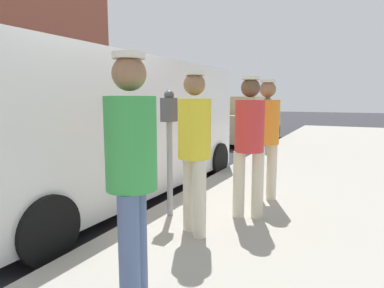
{
  "coord_description": "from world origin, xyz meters",
  "views": [
    {
      "loc": [
        3.3,
        -2.78,
        1.56
      ],
      "look_at": [
        1.65,
        0.6,
        1.05
      ],
      "focal_mm": 30.74,
      "sensor_mm": 36.0,
      "label": 1
    }
  ],
  "objects_px": {
    "pedestrian_in_orange": "(267,133)",
    "pedestrian_in_red": "(249,139)",
    "parking_meter_far": "(267,114)",
    "parked_van": "(112,125)",
    "parked_sedan_ahead": "(242,121)",
    "parking_meter_near": "(169,132)",
    "pedestrian_in_green": "(131,166)",
    "pedestrian_in_yellow": "(194,143)"
  },
  "relations": [
    {
      "from": "parking_meter_near",
      "to": "parked_sedan_ahead",
      "type": "bearing_deg",
      "value": 101.53
    },
    {
      "from": "pedestrian_in_red",
      "to": "parked_van",
      "type": "xyz_separation_m",
      "value": [
        -2.38,
        0.44,
        0.05
      ]
    },
    {
      "from": "pedestrian_in_yellow",
      "to": "parking_meter_far",
      "type": "bearing_deg",
      "value": 95.42
    },
    {
      "from": "pedestrian_in_green",
      "to": "parked_sedan_ahead",
      "type": "xyz_separation_m",
      "value": [
        -2.36,
        10.01,
        -0.38
      ]
    },
    {
      "from": "pedestrian_in_orange",
      "to": "pedestrian_in_green",
      "type": "bearing_deg",
      "value": -95.1
    },
    {
      "from": "pedestrian_in_green",
      "to": "pedestrian_in_red",
      "type": "distance_m",
      "value": 1.99
    },
    {
      "from": "pedestrian_in_green",
      "to": "parked_van",
      "type": "bearing_deg",
      "value": 131.71
    },
    {
      "from": "parking_meter_far",
      "to": "parked_sedan_ahead",
      "type": "height_order",
      "value": "parking_meter_far"
    },
    {
      "from": "parking_meter_far",
      "to": "pedestrian_in_red",
      "type": "relative_size",
      "value": 0.91
    },
    {
      "from": "parking_meter_near",
      "to": "parked_van",
      "type": "height_order",
      "value": "parked_van"
    },
    {
      "from": "pedestrian_in_green",
      "to": "pedestrian_in_yellow",
      "type": "xyz_separation_m",
      "value": [
        -0.15,
        1.27,
        -0.01
      ]
    },
    {
      "from": "pedestrian_in_orange",
      "to": "pedestrian_in_yellow",
      "type": "height_order",
      "value": "pedestrian_in_yellow"
    },
    {
      "from": "parked_van",
      "to": "parked_sedan_ahead",
      "type": "bearing_deg",
      "value": 91.57
    },
    {
      "from": "parked_sedan_ahead",
      "to": "parking_meter_near",
      "type": "bearing_deg",
      "value": -78.47
    },
    {
      "from": "parking_meter_far",
      "to": "parked_sedan_ahead",
      "type": "xyz_separation_m",
      "value": [
        -1.71,
        3.38,
        -0.43
      ]
    },
    {
      "from": "parking_meter_near",
      "to": "pedestrian_in_green",
      "type": "distance_m",
      "value": 1.77
    },
    {
      "from": "pedestrian_in_orange",
      "to": "pedestrian_in_red",
      "type": "relative_size",
      "value": 1.0
    },
    {
      "from": "parking_meter_near",
      "to": "pedestrian_in_red",
      "type": "height_order",
      "value": "pedestrian_in_red"
    },
    {
      "from": "parking_meter_far",
      "to": "pedestrian_in_yellow",
      "type": "bearing_deg",
      "value": -84.58
    },
    {
      "from": "pedestrian_in_yellow",
      "to": "pedestrian_in_red",
      "type": "height_order",
      "value": "pedestrian_in_yellow"
    },
    {
      "from": "pedestrian_in_green",
      "to": "parked_sedan_ahead",
      "type": "height_order",
      "value": "pedestrian_in_green"
    },
    {
      "from": "pedestrian_in_yellow",
      "to": "parked_van",
      "type": "relative_size",
      "value": 0.32
    },
    {
      "from": "pedestrian_in_orange",
      "to": "pedestrian_in_yellow",
      "type": "relative_size",
      "value": 0.99
    },
    {
      "from": "pedestrian_in_red",
      "to": "parked_sedan_ahead",
      "type": "bearing_deg",
      "value": 107.87
    },
    {
      "from": "parked_sedan_ahead",
      "to": "pedestrian_in_red",
      "type": "bearing_deg",
      "value": -72.13
    },
    {
      "from": "parking_meter_far",
      "to": "pedestrian_in_red",
      "type": "distance_m",
      "value": 4.73
    },
    {
      "from": "parked_van",
      "to": "parked_sedan_ahead",
      "type": "xyz_separation_m",
      "value": [
        -0.21,
        7.59,
        -0.41
      ]
    },
    {
      "from": "pedestrian_in_yellow",
      "to": "parked_sedan_ahead",
      "type": "bearing_deg",
      "value": 104.23
    },
    {
      "from": "pedestrian_in_orange",
      "to": "pedestrian_in_green",
      "type": "relative_size",
      "value": 0.98
    },
    {
      "from": "pedestrian_in_orange",
      "to": "parked_van",
      "type": "xyz_separation_m",
      "value": [
        -2.4,
        -0.33,
        0.05
      ]
    },
    {
      "from": "pedestrian_in_green",
      "to": "pedestrian_in_yellow",
      "type": "relative_size",
      "value": 1.01
    },
    {
      "from": "pedestrian_in_yellow",
      "to": "pedestrian_in_red",
      "type": "xyz_separation_m",
      "value": [
        0.37,
        0.71,
        -0.01
      ]
    },
    {
      "from": "parking_meter_far",
      "to": "pedestrian_in_green",
      "type": "height_order",
      "value": "pedestrian_in_green"
    },
    {
      "from": "pedestrian_in_green",
      "to": "parked_van",
      "type": "xyz_separation_m",
      "value": [
        -2.16,
        2.42,
        0.03
      ]
    },
    {
      "from": "parked_van",
      "to": "parking_meter_far",
      "type": "bearing_deg",
      "value": 70.41
    },
    {
      "from": "parking_meter_far",
      "to": "parked_sedan_ahead",
      "type": "bearing_deg",
      "value": 116.82
    },
    {
      "from": "pedestrian_in_orange",
      "to": "pedestrian_in_red",
      "type": "distance_m",
      "value": 0.76
    },
    {
      "from": "pedestrian_in_yellow",
      "to": "pedestrian_in_orange",
      "type": "bearing_deg",
      "value": 75.1
    },
    {
      "from": "parking_meter_far",
      "to": "parked_van",
      "type": "bearing_deg",
      "value": -109.59
    },
    {
      "from": "pedestrian_in_red",
      "to": "parked_sedan_ahead",
      "type": "distance_m",
      "value": 8.44
    },
    {
      "from": "parking_meter_far",
      "to": "pedestrian_in_orange",
      "type": "height_order",
      "value": "pedestrian_in_orange"
    },
    {
      "from": "parking_meter_near",
      "to": "pedestrian_in_orange",
      "type": "xyz_separation_m",
      "value": [
        0.9,
        1.1,
        -0.07
      ]
    }
  ]
}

